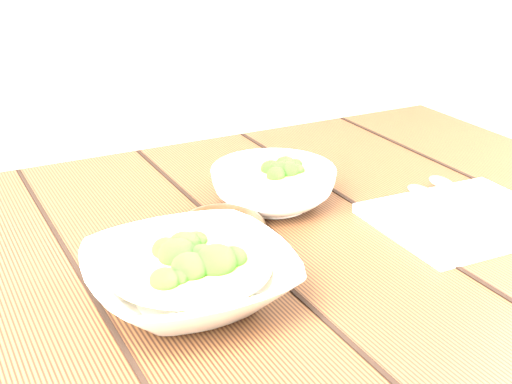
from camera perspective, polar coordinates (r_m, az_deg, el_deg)
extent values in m
cube|color=#382110|center=(0.92, -0.15, -4.99)|extent=(1.20, 0.80, 0.04)
cube|color=#382110|center=(1.61, 11.52, -7.58)|extent=(0.07, 0.07, 0.71)
imported|color=silver|center=(0.77, -5.32, -6.88)|extent=(0.23, 0.23, 0.05)
cylinder|color=#A07F47|center=(0.76, -5.36, -5.76)|extent=(0.18, 0.18, 0.00)
ellipsoid|color=#377D1B|center=(0.77, -4.11, -4.82)|extent=(0.03, 0.03, 0.03)
ellipsoid|color=#377D1B|center=(0.79, -5.13, -4.10)|extent=(0.03, 0.03, 0.03)
ellipsoid|color=#377D1B|center=(0.80, -7.76, -4.08)|extent=(0.03, 0.03, 0.03)
ellipsoid|color=#377D1B|center=(0.76, -7.37, -5.33)|extent=(0.03, 0.03, 0.03)
ellipsoid|color=#377D1B|center=(0.74, -7.86, -6.39)|extent=(0.03, 0.03, 0.03)
ellipsoid|color=#377D1B|center=(0.71, -5.80, -7.47)|extent=(0.03, 0.03, 0.03)
ellipsoid|color=#377D1B|center=(0.74, -3.84, -6.17)|extent=(0.03, 0.03, 0.03)
ellipsoid|color=#377D1B|center=(0.76, -1.92, -5.38)|extent=(0.03, 0.03, 0.03)
imported|color=silver|center=(1.00, 1.40, 0.40)|extent=(0.21, 0.21, 0.05)
cylinder|color=#A07F47|center=(0.99, 1.41, 1.33)|extent=(0.14, 0.14, 0.00)
ellipsoid|color=#377D1B|center=(1.00, 2.11, 1.87)|extent=(0.03, 0.03, 0.02)
ellipsoid|color=#377D1B|center=(1.02, 0.96, 2.19)|extent=(0.03, 0.03, 0.02)
ellipsoid|color=#377D1B|center=(1.00, -0.85, 1.84)|extent=(0.03, 0.03, 0.02)
ellipsoid|color=#377D1B|center=(0.98, 0.56, 1.30)|extent=(0.03, 0.03, 0.02)
ellipsoid|color=#377D1B|center=(0.96, 1.95, 0.94)|extent=(0.03, 0.03, 0.02)
ellipsoid|color=#377D1B|center=(0.98, 3.92, 1.37)|extent=(0.03, 0.03, 0.02)
torus|color=black|center=(0.91, -2.74, -2.88)|extent=(0.12, 0.12, 0.03)
cube|color=beige|center=(0.99, 16.30, -2.06)|extent=(0.24, 0.20, 0.01)
cylinder|color=#A6A192|center=(0.98, 15.92, -1.81)|extent=(0.02, 0.15, 0.01)
ellipsoid|color=#A6A192|center=(1.04, 13.09, 0.05)|extent=(0.04, 0.06, 0.01)
cylinder|color=#A6A192|center=(1.01, 17.02, -1.05)|extent=(0.04, 0.14, 0.01)
ellipsoid|color=#A6A192|center=(1.08, 14.63, 0.75)|extent=(0.04, 0.06, 0.01)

